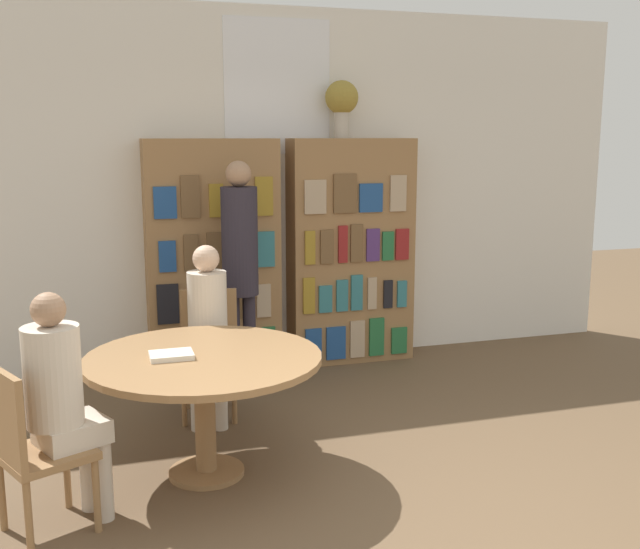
{
  "coord_description": "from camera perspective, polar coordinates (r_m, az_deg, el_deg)",
  "views": [
    {
      "loc": [
        -1.55,
        -2.74,
        1.96
      ],
      "look_at": [
        -0.11,
        1.91,
        1.05
      ],
      "focal_mm": 42.0,
      "sensor_mm": 36.0,
      "label": 1
    }
  ],
  "objects": [
    {
      "name": "wall_back",
      "position": [
        6.44,
        -3.25,
        6.55
      ],
      "size": [
        6.4,
        0.07,
        3.0
      ],
      "color": "silver",
      "rests_on": "ground_plane"
    },
    {
      "name": "bookshelf_left",
      "position": [
        6.19,
        -8.14,
        1.22
      ],
      "size": [
        1.08,
        0.34,
        1.93
      ],
      "color": "olive",
      "rests_on": "ground_plane"
    },
    {
      "name": "bookshelf_right",
      "position": [
        6.48,
        2.36,
        1.74
      ],
      "size": [
        1.08,
        0.34,
        1.93
      ],
      "color": "olive",
      "rests_on": "ground_plane"
    },
    {
      "name": "flower_vase",
      "position": [
        6.39,
        1.67,
        13.07
      ],
      "size": [
        0.28,
        0.28,
        0.47
      ],
      "color": "#B7AD9E",
      "rests_on": "bookshelf_right"
    },
    {
      "name": "reading_table",
      "position": [
        4.36,
        -8.85,
        -7.39
      ],
      "size": [
        1.35,
        1.35,
        0.72
      ],
      "color": "olive",
      "rests_on": "ground_plane"
    },
    {
      "name": "chair_near_camera",
      "position": [
        3.97,
        -21.28,
        -11.94
      ],
      "size": [
        0.53,
        0.53,
        0.88
      ],
      "rotation": [
        0.0,
        0.0,
        -1.12
      ],
      "color": "olive",
      "rests_on": "ground_plane"
    },
    {
      "name": "chair_left_side",
      "position": [
        5.37,
        -8.44,
        -5.44
      ],
      "size": [
        0.47,
        0.47,
        0.88
      ],
      "rotation": [
        0.0,
        0.0,
        -3.32
      ],
      "color": "olive",
      "rests_on": "ground_plane"
    },
    {
      "name": "seated_reader_left",
      "position": [
        5.14,
        -8.56,
        -3.73
      ],
      "size": [
        0.32,
        0.39,
        1.23
      ],
      "rotation": [
        0.0,
        0.0,
        -3.32
      ],
      "color": "beige",
      "rests_on": "ground_plane"
    },
    {
      "name": "seated_reader_right",
      "position": [
        3.96,
        -19.06,
        -8.68
      ],
      "size": [
        0.41,
        0.39,
        1.22
      ],
      "rotation": [
        0.0,
        0.0,
        -1.12
      ],
      "color": "beige",
      "rests_on": "ground_plane"
    },
    {
      "name": "librarian_standing",
      "position": [
        5.71,
        -6.11,
        1.63
      ],
      "size": [
        0.28,
        0.55,
        1.77
      ],
      "color": "#28232D",
      "rests_on": "ground_plane"
    },
    {
      "name": "open_book_on_table",
      "position": [
        4.31,
        -11.26,
        -6.06
      ],
      "size": [
        0.24,
        0.18,
        0.03
      ],
      "color": "silver",
      "rests_on": "reading_table"
    }
  ]
}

